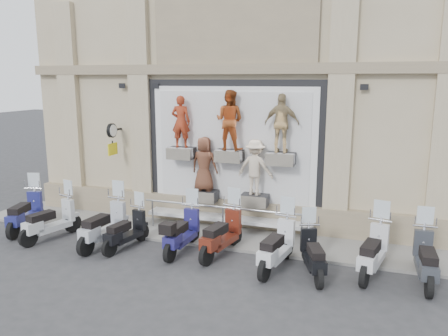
% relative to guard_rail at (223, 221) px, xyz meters
% --- Properties ---
extents(ground, '(90.00, 90.00, 0.00)m').
position_rel_guard_rail_xyz_m(ground, '(0.00, -2.00, -0.47)').
color(ground, '#313134').
rests_on(ground, ground).
extents(sidewalk, '(16.00, 2.20, 0.08)m').
position_rel_guard_rail_xyz_m(sidewalk, '(0.00, 0.10, -0.43)').
color(sidewalk, gray).
rests_on(sidewalk, ground).
extents(building, '(14.00, 8.60, 12.00)m').
position_rel_guard_rail_xyz_m(building, '(0.00, 5.00, 5.54)').
color(building, tan).
rests_on(building, ground).
extents(shop_vitrine, '(5.60, 0.83, 4.30)m').
position_rel_guard_rail_xyz_m(shop_vitrine, '(0.09, 0.75, 1.94)').
color(shop_vitrine, black).
rests_on(shop_vitrine, ground).
extents(guard_rail, '(5.06, 0.10, 0.93)m').
position_rel_guard_rail_xyz_m(guard_rail, '(0.00, 0.00, 0.00)').
color(guard_rail, '#9EA0A5').
rests_on(guard_rail, ground).
extents(clock_sign_bracket, '(0.10, 0.80, 1.02)m').
position_rel_guard_rail_xyz_m(clock_sign_bracket, '(-3.90, 0.47, 2.34)').
color(clock_sign_bracket, black).
rests_on(clock_sign_bracket, ground).
extents(scooter_a, '(1.09, 2.14, 1.67)m').
position_rel_guard_rail_xyz_m(scooter_a, '(-5.87, -1.42, 0.37)').
color(scooter_a, navy).
rests_on(scooter_a, ground).
extents(scooter_b, '(1.10, 2.09, 1.63)m').
position_rel_guard_rail_xyz_m(scooter_b, '(-4.64, -1.78, 0.35)').
color(scooter_b, '#B9BCBF').
rests_on(scooter_b, ground).
extents(scooter_c, '(0.81, 2.17, 1.72)m').
position_rel_guard_rail_xyz_m(scooter_c, '(-2.88, -1.73, 0.40)').
color(scooter_c, '#A5A9B2').
rests_on(scooter_c, ground).
extents(scooter_d, '(0.85, 1.87, 1.46)m').
position_rel_guard_rail_xyz_m(scooter_d, '(-2.21, -1.70, 0.27)').
color(scooter_d, black).
rests_on(scooter_d, ground).
extents(scooter_e, '(0.66, 2.00, 1.60)m').
position_rel_guard_rail_xyz_m(scooter_e, '(-0.66, -1.45, 0.34)').
color(scooter_e, navy).
rests_on(scooter_e, ground).
extents(scooter_f, '(0.99, 2.14, 1.68)m').
position_rel_guard_rail_xyz_m(scooter_f, '(0.41, -1.31, 0.37)').
color(scooter_f, '#571B0F').
rests_on(scooter_f, ground).
extents(scooter_g, '(0.95, 2.12, 1.67)m').
position_rel_guard_rail_xyz_m(scooter_g, '(1.96, -1.71, 0.37)').
color(scooter_g, silver).
rests_on(scooter_g, ground).
extents(scooter_h, '(1.11, 1.92, 1.50)m').
position_rel_guard_rail_xyz_m(scooter_h, '(2.83, -1.77, 0.28)').
color(scooter_h, black).
rests_on(scooter_h, ground).
extents(scooter_i, '(1.03, 2.13, 1.67)m').
position_rel_guard_rail_xyz_m(scooter_i, '(4.17, -1.30, 0.37)').
color(scooter_i, silver).
rests_on(scooter_i, ground).
extents(scooter_j, '(0.62, 2.01, 1.62)m').
position_rel_guard_rail_xyz_m(scooter_j, '(5.30, -1.36, 0.35)').
color(scooter_j, '#2B2E35').
rests_on(scooter_j, ground).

